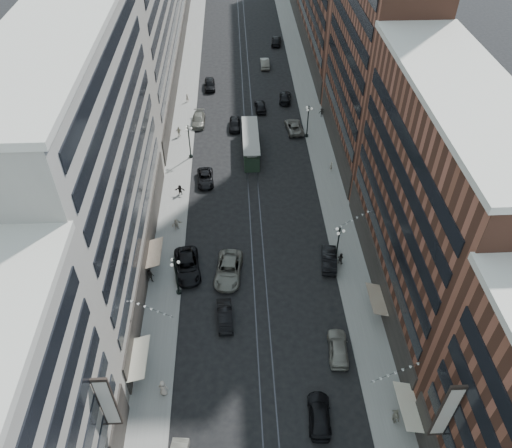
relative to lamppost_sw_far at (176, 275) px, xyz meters
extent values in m
plane|color=black|center=(9.20, 32.00, -3.10)|extent=(220.00, 220.00, 0.00)
cube|color=gray|center=(-1.80, 42.00, -3.02)|extent=(4.00, 180.00, 0.15)
cube|color=gray|center=(20.20, 42.00, -3.02)|extent=(4.00, 180.00, 0.15)
cube|color=#2D2D33|center=(8.50, 42.00, -3.09)|extent=(0.12, 180.00, 0.02)
cube|color=#2D2D33|center=(9.90, 42.00, -3.09)|extent=(0.12, 180.00, 0.02)
cube|color=gray|center=(-7.80, 5.00, 10.90)|extent=(8.00, 36.00, 28.00)
cube|color=brown|center=(26.20, 0.00, 8.90)|extent=(8.00, 30.00, 24.00)
cube|color=brown|center=(26.20, 28.00, 17.90)|extent=(8.00, 26.00, 42.00)
cylinder|color=black|center=(0.00, 0.00, -2.80)|extent=(0.56, 0.56, 0.30)
cylinder|color=black|center=(0.00, 0.00, -0.35)|extent=(0.18, 0.18, 5.20)
sphere|color=black|center=(0.00, 0.00, 2.45)|extent=(0.24, 0.24, 0.24)
sphere|color=white|center=(0.45, 0.00, 2.05)|extent=(0.36, 0.36, 0.36)
sphere|color=white|center=(-0.22, 0.39, 2.05)|extent=(0.36, 0.36, 0.36)
sphere|color=white|center=(-0.22, -0.39, 2.05)|extent=(0.36, 0.36, 0.36)
cylinder|color=black|center=(0.00, 27.00, -2.80)|extent=(0.56, 0.56, 0.30)
cylinder|color=black|center=(0.00, 27.00, -0.35)|extent=(0.18, 0.18, 5.20)
sphere|color=black|center=(0.00, 27.00, 2.45)|extent=(0.24, 0.24, 0.24)
sphere|color=white|center=(0.45, 27.00, 2.05)|extent=(0.36, 0.36, 0.36)
sphere|color=white|center=(-0.22, 27.39, 2.05)|extent=(0.36, 0.36, 0.36)
sphere|color=white|center=(-0.22, 26.61, 2.05)|extent=(0.36, 0.36, 0.36)
cylinder|color=black|center=(18.40, 4.00, -2.80)|extent=(0.56, 0.56, 0.30)
cylinder|color=black|center=(18.40, 4.00, -0.35)|extent=(0.18, 0.18, 5.20)
sphere|color=black|center=(18.40, 4.00, 2.45)|extent=(0.24, 0.24, 0.24)
sphere|color=white|center=(18.85, 4.00, 2.05)|extent=(0.36, 0.36, 0.36)
sphere|color=white|center=(18.18, 4.39, 2.05)|extent=(0.36, 0.36, 0.36)
sphere|color=white|center=(18.18, 3.61, 2.05)|extent=(0.36, 0.36, 0.36)
cylinder|color=black|center=(18.40, 32.00, -2.80)|extent=(0.56, 0.56, 0.30)
cylinder|color=black|center=(18.40, 32.00, -0.35)|extent=(0.18, 0.18, 5.20)
sphere|color=black|center=(18.40, 32.00, 2.45)|extent=(0.24, 0.24, 0.24)
sphere|color=white|center=(18.85, 32.00, 2.05)|extent=(0.36, 0.36, 0.36)
sphere|color=white|center=(18.18, 32.39, 2.05)|extent=(0.36, 0.36, 0.36)
sphere|color=white|center=(18.18, 31.61, 2.05)|extent=(0.36, 0.36, 0.36)
cube|color=#213323|center=(9.20, 28.21, -1.91)|extent=(2.28, 10.92, 2.37)
cube|color=gray|center=(9.20, 28.21, -0.46)|extent=(1.46, 10.01, 0.55)
cube|color=gray|center=(9.20, 28.21, -0.09)|extent=(2.46, 11.11, 0.14)
cylinder|color=black|center=(9.20, 24.11, -2.78)|extent=(2.09, 0.64, 0.64)
cylinder|color=black|center=(9.20, 32.31, -2.78)|extent=(2.09, 0.64, 0.64)
imported|color=black|center=(0.80, 3.45, -2.24)|extent=(3.63, 6.50, 1.72)
imported|color=gray|center=(16.57, -8.49, -2.28)|extent=(2.32, 4.94, 1.63)
imported|color=black|center=(5.20, -3.93, -2.36)|extent=(1.84, 4.57, 1.48)
imported|color=black|center=(13.70, -15.38, -2.38)|extent=(2.38, 5.05, 1.42)
imported|color=#B9AA99|center=(-0.55, -12.28, -1.98)|extent=(1.00, 0.63, 1.92)
imported|color=black|center=(-3.30, 1.81, -2.01)|extent=(0.93, 0.54, 1.87)
imported|color=#A19B86|center=(20.41, -16.00, -2.00)|extent=(0.76, 1.20, 1.89)
imported|color=black|center=(2.40, 20.77, -2.41)|extent=(2.56, 5.04, 1.36)
imported|color=#67675C|center=(0.80, 37.05, -2.35)|extent=(2.22, 5.19, 1.49)
imported|color=black|center=(2.40, 49.76, -2.28)|extent=(2.16, 4.90, 1.64)
imported|color=black|center=(17.60, 3.87, -2.29)|extent=(2.33, 5.05, 1.60)
imported|color=slate|center=(16.55, 34.13, -2.35)|extent=(3.00, 5.60, 1.50)
imported|color=black|center=(16.00, 44.34, -2.38)|extent=(2.54, 5.13, 1.43)
imported|color=black|center=(6.83, 35.36, -2.34)|extent=(1.92, 4.51, 1.52)
imported|color=slate|center=(13.21, 58.57, -2.30)|extent=(1.70, 4.84, 1.59)
imported|color=black|center=(-1.00, 17.91, -2.17)|extent=(1.47, 0.56, 1.54)
imported|color=#A39E87|center=(-2.16, 32.97, -2.06)|extent=(1.07, 0.53, 1.78)
imported|color=black|center=(18.95, 3.81, -2.17)|extent=(0.84, 0.80, 1.55)
imported|color=#BAAE9A|center=(20.79, 22.48, -2.18)|extent=(0.67, 0.63, 1.54)
imported|color=black|center=(21.70, 38.14, -2.15)|extent=(1.11, 0.72, 1.59)
imported|color=black|center=(16.39, 69.68, -2.23)|extent=(2.70, 5.33, 1.74)
imported|color=black|center=(11.40, 41.26, -2.32)|extent=(2.03, 4.64, 1.55)
imported|color=slate|center=(5.63, 2.59, -2.22)|extent=(3.67, 6.61, 1.75)
imported|color=beige|center=(-0.98, 10.79, -2.15)|extent=(1.47, 1.17, 1.60)
imported|color=beige|center=(-1.45, 44.58, -2.20)|extent=(0.64, 0.54, 1.50)
camera|label=1|loc=(6.97, -36.95, 40.44)|focal=35.00mm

